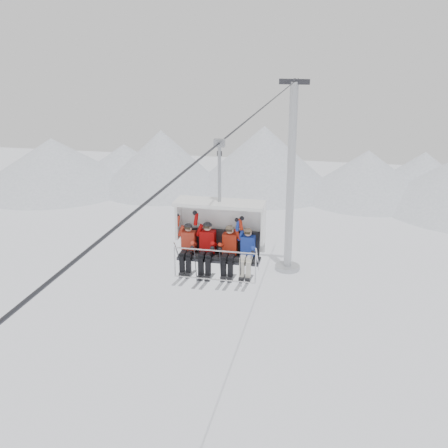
% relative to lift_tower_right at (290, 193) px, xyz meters
% --- Properties ---
extents(ridgeline, '(72.00, 21.00, 7.00)m').
position_rel_lift_tower_right_xyz_m(ridgeline, '(-1.58, 20.05, -2.94)').
color(ridgeline, silver).
rests_on(ridgeline, ground).
extents(lift_tower_right, '(2.00, 1.80, 13.48)m').
position_rel_lift_tower_right_xyz_m(lift_tower_right, '(0.00, 0.00, 0.00)').
color(lift_tower_right, '#A7A9AE').
rests_on(lift_tower_right, ground).
extents(haul_cable, '(0.06, 50.00, 0.06)m').
position_rel_lift_tower_right_xyz_m(haul_cable, '(0.00, -22.00, 7.52)').
color(haul_cable, '#2B2B30').
rests_on(haul_cable, lift_tower_left).
extents(chairlift_carrier, '(2.61, 1.17, 3.98)m').
position_rel_lift_tower_right_xyz_m(chairlift_carrier, '(0.00, -22.48, 4.95)').
color(chairlift_carrier, black).
rests_on(chairlift_carrier, haul_cable).
extents(skier_far_left, '(0.41, 1.69, 1.63)m').
position_rel_lift_tower_right_xyz_m(skier_far_left, '(-0.93, -22.79, 4.43)').
color(skier_far_left, red).
rests_on(skier_far_left, chairlift_carrier).
extents(skier_center_left, '(0.45, 1.69, 1.76)m').
position_rel_lift_tower_right_xyz_m(skier_center_left, '(-0.34, -22.78, 4.47)').
color(skier_center_left, '#B00707').
rests_on(skier_center_left, chairlift_carrier).
extents(skier_center_right, '(0.42, 1.69, 1.67)m').
position_rel_lift_tower_right_xyz_m(skier_center_right, '(0.33, -22.79, 4.44)').
color(skier_center_right, red).
rests_on(skier_center_right, chairlift_carrier).
extents(skier_far_right, '(0.40, 1.69, 1.59)m').
position_rel_lift_tower_right_xyz_m(skier_far_right, '(0.86, -22.80, 4.42)').
color(skier_far_right, '#1D3AAE').
rests_on(skier_far_right, chairlift_carrier).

